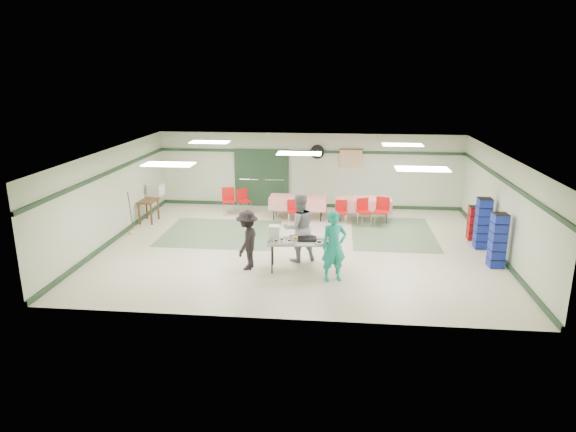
# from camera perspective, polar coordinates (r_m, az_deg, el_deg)

# --- Properties ---
(floor) EXTENTS (11.00, 11.00, 0.00)m
(floor) POSITION_cam_1_polar(r_m,az_deg,el_deg) (14.75, 1.19, -3.38)
(floor) COLOR beige
(floor) RESTS_ON ground
(ceiling) EXTENTS (11.00, 11.00, 0.00)m
(ceiling) POSITION_cam_1_polar(r_m,az_deg,el_deg) (14.09, 1.25, 7.05)
(ceiling) COLOR silver
(ceiling) RESTS_ON wall_back
(wall_back) EXTENTS (11.00, 0.00, 11.00)m
(wall_back) POSITION_cam_1_polar(r_m,az_deg,el_deg) (18.74, 2.33, 5.07)
(wall_back) COLOR beige
(wall_back) RESTS_ON floor
(wall_front) EXTENTS (11.00, 0.00, 11.00)m
(wall_front) POSITION_cam_1_polar(r_m,az_deg,el_deg) (10.08, -0.86, -4.53)
(wall_front) COLOR beige
(wall_front) RESTS_ON floor
(wall_left) EXTENTS (0.00, 9.00, 9.00)m
(wall_left) POSITION_cam_1_polar(r_m,az_deg,el_deg) (15.77, -19.14, 2.12)
(wall_left) COLOR beige
(wall_left) RESTS_ON floor
(wall_right) EXTENTS (0.00, 9.00, 9.00)m
(wall_right) POSITION_cam_1_polar(r_m,az_deg,el_deg) (14.98, 22.69, 1.06)
(wall_right) COLOR beige
(wall_right) RESTS_ON floor
(trim_back) EXTENTS (11.00, 0.06, 0.10)m
(trim_back) POSITION_cam_1_polar(r_m,az_deg,el_deg) (18.60, 2.35, 7.17)
(trim_back) COLOR #1D3621
(trim_back) RESTS_ON wall_back
(baseboard_back) EXTENTS (11.00, 0.06, 0.12)m
(baseboard_back) POSITION_cam_1_polar(r_m,az_deg,el_deg) (19.00, 2.28, 1.23)
(baseboard_back) COLOR #1D3621
(baseboard_back) RESTS_ON floor
(trim_left) EXTENTS (0.06, 9.00, 0.10)m
(trim_left) POSITION_cam_1_polar(r_m,az_deg,el_deg) (15.61, -19.27, 4.61)
(trim_left) COLOR #1D3621
(trim_left) RESTS_ON wall_back
(baseboard_left) EXTENTS (0.06, 9.00, 0.12)m
(baseboard_left) POSITION_cam_1_polar(r_m,az_deg,el_deg) (16.09, -18.63, -2.35)
(baseboard_left) COLOR #1D3621
(baseboard_left) RESTS_ON floor
(trim_right) EXTENTS (0.06, 9.00, 0.10)m
(trim_right) POSITION_cam_1_polar(r_m,az_deg,el_deg) (14.82, 22.87, 3.68)
(trim_right) COLOR #1D3621
(trim_right) RESTS_ON wall_back
(baseboard_right) EXTENTS (0.06, 9.00, 0.12)m
(baseboard_right) POSITION_cam_1_polar(r_m,az_deg,el_deg) (15.32, 22.07, -3.60)
(baseboard_right) COLOR #1D3621
(baseboard_right) RESTS_ON floor
(green_patch_a) EXTENTS (3.50, 3.00, 0.01)m
(green_patch_a) POSITION_cam_1_polar(r_m,az_deg,el_deg) (16.06, -7.45, -1.87)
(green_patch_a) COLOR #607F5D
(green_patch_a) RESTS_ON floor
(green_patch_b) EXTENTS (2.50, 3.50, 0.01)m
(green_patch_b) POSITION_cam_1_polar(r_m,az_deg,el_deg) (16.22, 11.54, -1.89)
(green_patch_b) COLOR #607F5D
(green_patch_b) RESTS_ON floor
(double_door_left) EXTENTS (0.90, 0.06, 2.10)m
(double_door_left) POSITION_cam_1_polar(r_m,az_deg,el_deg) (19.00, -4.34, 4.26)
(double_door_left) COLOR #969996
(double_door_left) RESTS_ON floor
(double_door_right) EXTENTS (0.90, 0.06, 2.10)m
(double_door_right) POSITION_cam_1_polar(r_m,az_deg,el_deg) (18.86, -1.49, 4.21)
(double_door_right) COLOR #969996
(double_door_right) RESTS_ON floor
(door_frame) EXTENTS (2.00, 0.03, 2.15)m
(door_frame) POSITION_cam_1_polar(r_m,az_deg,el_deg) (18.91, -2.95, 4.23)
(door_frame) COLOR #1D3621
(door_frame) RESTS_ON floor
(wall_fan) EXTENTS (0.50, 0.10, 0.50)m
(wall_fan) POSITION_cam_1_polar(r_m,az_deg,el_deg) (18.55, 3.28, 7.13)
(wall_fan) COLOR black
(wall_fan) RESTS_ON wall_back
(scroll_banner) EXTENTS (0.80, 0.02, 0.60)m
(scroll_banner) POSITION_cam_1_polar(r_m,az_deg,el_deg) (18.57, 6.99, 6.43)
(scroll_banner) COLOR tan
(scroll_banner) RESTS_ON wall_back
(serving_table) EXTENTS (1.91, 0.92, 0.76)m
(serving_table) POSITION_cam_1_polar(r_m,az_deg,el_deg) (12.86, 1.80, -2.94)
(serving_table) COLOR #B9B9B4
(serving_table) RESTS_ON floor
(sheet_tray_right) EXTENTS (0.59, 0.47, 0.02)m
(sheet_tray_right) POSITION_cam_1_polar(r_m,az_deg,el_deg) (12.72, 4.26, -2.93)
(sheet_tray_right) COLOR silver
(sheet_tray_right) RESTS_ON serving_table
(sheet_tray_mid) EXTENTS (0.65, 0.52, 0.02)m
(sheet_tray_mid) POSITION_cam_1_polar(r_m,az_deg,el_deg) (12.96, 1.47, -2.53)
(sheet_tray_mid) COLOR silver
(sheet_tray_mid) RESTS_ON serving_table
(sheet_tray_left) EXTENTS (0.64, 0.51, 0.02)m
(sheet_tray_left) POSITION_cam_1_polar(r_m,az_deg,el_deg) (12.73, -0.56, -2.87)
(sheet_tray_left) COLOR silver
(sheet_tray_left) RESTS_ON serving_table
(baking_pan) EXTENTS (0.50, 0.34, 0.08)m
(baking_pan) POSITION_cam_1_polar(r_m,az_deg,el_deg) (12.85, 2.14, -2.56)
(baking_pan) COLOR black
(baking_pan) RESTS_ON serving_table
(foam_box_stack) EXTENTS (0.28, 0.26, 0.36)m
(foam_box_stack) POSITION_cam_1_polar(r_m,az_deg,el_deg) (12.88, -1.54, -1.86)
(foam_box_stack) COLOR white
(foam_box_stack) RESTS_ON serving_table
(volunteer_teal) EXTENTS (0.73, 0.61, 1.71)m
(volunteer_teal) POSITION_cam_1_polar(r_m,az_deg,el_deg) (12.19, 5.13, -3.38)
(volunteer_teal) COLOR teal
(volunteer_teal) RESTS_ON floor
(volunteer_grey) EXTENTS (1.09, 0.99, 1.82)m
(volunteer_grey) POSITION_cam_1_polar(r_m,az_deg,el_deg) (13.40, 1.23, -1.29)
(volunteer_grey) COLOR gray
(volunteer_grey) RESTS_ON floor
(volunteer_dark) EXTENTS (0.69, 1.05, 1.52)m
(volunteer_dark) POSITION_cam_1_polar(r_m,az_deg,el_deg) (12.93, -4.55, -2.68)
(volunteer_dark) COLOR black
(volunteer_dark) RESTS_ON floor
(dining_table_a) EXTENTS (1.86, 0.85, 0.77)m
(dining_table_a) POSITION_cam_1_polar(r_m,az_deg,el_deg) (17.33, 8.38, 1.36)
(dining_table_a) COLOR red
(dining_table_a) RESTS_ON floor
(dining_table_b) EXTENTS (1.90, 0.85, 0.77)m
(dining_table_b) POSITION_cam_1_polar(r_m,az_deg,el_deg) (17.36, 1.11, 1.56)
(dining_table_b) COLOR red
(dining_table_b) RESTS_ON floor
(chair_a) EXTENTS (0.55, 0.55, 0.88)m
(chair_a) POSITION_cam_1_polar(r_m,az_deg,el_deg) (16.78, 8.40, 0.78)
(chair_a) COLOR red
(chair_a) RESTS_ON floor
(chair_b) EXTENTS (0.40, 0.40, 0.81)m
(chair_b) POSITION_cam_1_polar(r_m,az_deg,el_deg) (16.77, 5.93, 0.69)
(chair_b) COLOR red
(chair_b) RESTS_ON floor
(chair_c) EXTENTS (0.53, 0.53, 0.93)m
(chair_c) POSITION_cam_1_polar(r_m,az_deg,el_deg) (16.82, 10.42, 0.84)
(chair_c) COLOR red
(chair_c) RESTS_ON floor
(chair_d) EXTENTS (0.41, 0.42, 0.78)m
(chair_d) POSITION_cam_1_polar(r_m,az_deg,el_deg) (16.84, 0.55, 0.77)
(chair_d) COLOR red
(chair_d) RESTS_ON floor
(chair_loose_a) EXTENTS (0.57, 0.57, 0.87)m
(chair_loose_a) POSITION_cam_1_polar(r_m,az_deg,el_deg) (18.08, -4.97, 1.95)
(chair_loose_a) COLOR red
(chair_loose_a) RESTS_ON floor
(chair_loose_b) EXTENTS (0.52, 0.52, 0.94)m
(chair_loose_b) POSITION_cam_1_polar(r_m,az_deg,el_deg) (18.00, -6.64, 1.99)
(chair_loose_b) COLOR red
(chair_loose_b) RESTS_ON floor
(crate_stack_blue_a) EXTENTS (0.37, 0.37, 1.46)m
(crate_stack_blue_a) POSITION_cam_1_polar(r_m,az_deg,el_deg) (15.39, 20.81, -0.77)
(crate_stack_blue_a) COLOR navy
(crate_stack_blue_a) RESTS_ON floor
(crate_stack_red) EXTENTS (0.40, 0.40, 1.01)m
(crate_stack_red) POSITION_cam_1_polar(r_m,az_deg,el_deg) (16.17, 20.06, -0.74)
(crate_stack_red) COLOR #A21012
(crate_stack_red) RESTS_ON floor
(crate_stack_blue_b) EXTENTS (0.39, 0.39, 1.42)m
(crate_stack_blue_b) POSITION_cam_1_polar(r_m,az_deg,el_deg) (14.05, 22.27, -2.54)
(crate_stack_blue_b) COLOR navy
(crate_stack_blue_b) RESTS_ON floor
(printer_table) EXTENTS (0.51, 0.79, 0.74)m
(printer_table) POSITION_cam_1_polar(r_m,az_deg,el_deg) (17.56, -15.26, 1.34)
(printer_table) COLOR brown
(printer_table) RESTS_ON floor
(office_printer) EXTENTS (0.52, 0.47, 0.38)m
(office_printer) POSITION_cam_1_polar(r_m,az_deg,el_deg) (18.17, -14.50, 2.88)
(office_printer) COLOR beige
(office_printer) RESTS_ON printer_table
(broom) EXTENTS (0.06, 0.21, 1.31)m
(broom) POSITION_cam_1_polar(r_m,az_deg,el_deg) (16.43, -17.09, 0.42)
(broom) COLOR brown
(broom) RESTS_ON floor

